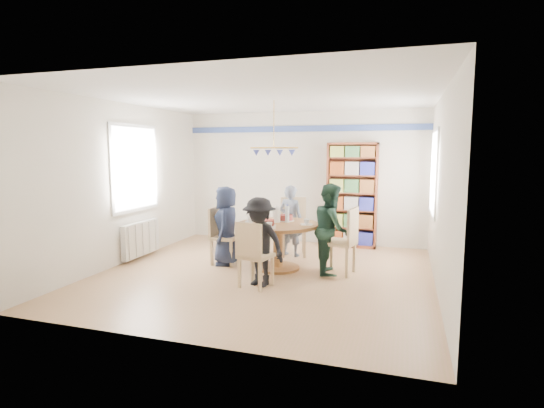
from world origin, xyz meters
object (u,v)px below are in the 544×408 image
at_px(chair_near, 253,252).
at_px(person_far, 291,221).
at_px(dining_table, 278,235).
at_px(chair_right, 345,238).
at_px(person_near, 259,242).
at_px(chair_far, 293,223).
at_px(person_right, 331,229).
at_px(radiator, 141,239).
at_px(bookshelf, 352,196).
at_px(chair_left, 221,233).
at_px(person_left, 226,226).

xyz_separation_m(chair_near, person_far, (0.02, 1.95, 0.13)).
bearing_deg(dining_table, chair_right, 0.79).
relative_size(chair_near, person_near, 0.74).
distance_m(chair_far, person_near, 1.91).
bearing_deg(person_right, chair_far, 28.40).
bearing_deg(chair_near, dining_table, 87.11).
bearing_deg(chair_far, dining_table, -89.44).
xyz_separation_m(chair_near, person_near, (0.04, 0.15, 0.11)).
distance_m(radiator, person_far, 2.70).
relative_size(radiator, dining_table, 0.77).
height_order(chair_near, person_far, person_far).
relative_size(dining_table, bookshelf, 0.63).
relative_size(chair_left, bookshelf, 0.47).
relative_size(chair_right, bookshelf, 0.50).
relative_size(radiator, chair_far, 0.95).
bearing_deg(person_near, chair_far, 107.64).
relative_size(chair_far, person_left, 0.80).
xyz_separation_m(radiator, person_left, (1.63, 0.06, 0.31)).
height_order(chair_right, bookshelf, bookshelf).
bearing_deg(person_right, chair_near, 126.84).
relative_size(chair_far, bookshelf, 0.51).
xyz_separation_m(chair_left, chair_far, (1.01, 0.99, 0.05)).
height_order(person_far, bookshelf, bookshelf).
relative_size(chair_left, person_right, 0.68).
bearing_deg(bookshelf, chair_right, -85.92).
relative_size(person_left, bookshelf, 0.64).
bearing_deg(person_far, dining_table, 106.35).
bearing_deg(chair_right, person_far, 140.93).
xyz_separation_m(person_left, bookshelf, (1.83, 1.98, 0.35)).
relative_size(chair_near, bookshelf, 0.45).
xyz_separation_m(radiator, bookshelf, (3.46, 2.04, 0.66)).
bearing_deg(person_near, person_far, 108.39).
distance_m(chair_far, bookshelf, 1.42).
relative_size(chair_left, chair_far, 0.91).
bearing_deg(person_right, dining_table, 78.78).
xyz_separation_m(person_right, person_near, (-0.86, -0.92, -0.07)).
distance_m(dining_table, chair_left, 1.02).
xyz_separation_m(dining_table, person_left, (-0.91, 0.01, 0.10)).
xyz_separation_m(chair_right, person_right, (-0.21, 0.01, 0.13)).
bearing_deg(person_left, bookshelf, 122.46).
xyz_separation_m(radiator, chair_right, (3.60, 0.07, 0.22)).
height_order(dining_table, person_left, person_left).
distance_m(person_near, bookshelf, 3.05).
height_order(dining_table, chair_near, chair_near).
bearing_deg(person_right, chair_left, 77.33).
relative_size(person_left, person_right, 0.94).
relative_size(chair_near, person_far, 0.73).
bearing_deg(dining_table, chair_near, -92.89).
bearing_deg(person_left, radiator, -102.45).
bearing_deg(chair_near, person_far, 89.44).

